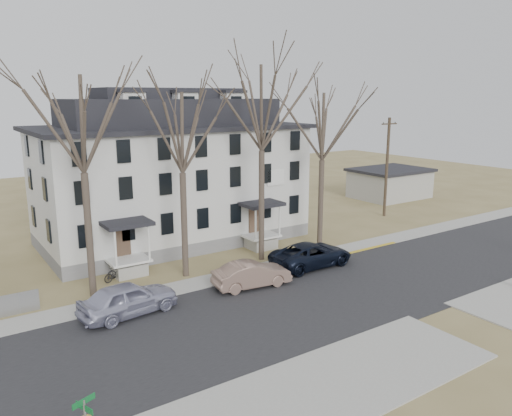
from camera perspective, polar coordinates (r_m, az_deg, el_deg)
ground at (r=28.39m, az=10.43°, el=-11.35°), size 120.00×120.00×0.00m
main_road at (r=29.72m, az=7.70°, el=-10.12°), size 120.00×10.00×0.04m
far_sidewalk at (r=34.11m, az=0.96°, el=-6.96°), size 120.00×2.00×0.08m
near_sidewalk_left at (r=20.43m, az=3.63°, el=-21.48°), size 20.00×5.00×0.08m
yellow_curb at (r=36.41m, az=8.27°, el=-5.80°), size 14.00×0.25×0.06m
boarding_house at (r=40.27m, az=-9.54°, el=3.82°), size 20.80×12.36×12.05m
distant_building at (r=59.48m, az=15.03°, el=2.78°), size 8.50×6.50×3.35m
tree_far_left at (r=29.10m, az=-19.48°, el=9.77°), size 8.40×8.40×13.72m
tree_mid_left at (r=31.21m, az=-8.56°, el=9.13°), size 7.80×7.80×12.74m
tree_center at (r=34.17m, az=0.66°, el=12.05°), size 9.00×9.00×14.70m
tree_mid_right at (r=37.62m, az=7.67°, el=9.74°), size 7.80×7.80×12.74m
utility_pole_far at (r=49.50m, az=14.73°, el=4.65°), size 2.00×0.28×9.50m
car_silver at (r=27.78m, az=-14.37°, el=-10.08°), size 5.51×2.76×1.80m
car_tan at (r=30.69m, az=-0.48°, el=-7.66°), size 4.99×2.29×1.59m
car_navy at (r=34.50m, az=6.36°, el=-5.36°), size 5.93×2.74×1.65m
bicycle_left at (r=33.30m, az=-15.18°, el=-7.10°), size 1.78×1.09×0.88m
bicycle_right at (r=32.93m, az=-15.84°, el=-7.32°), size 1.62×0.87×0.93m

